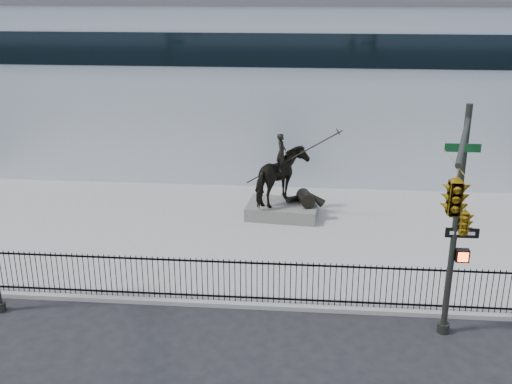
{
  "coord_description": "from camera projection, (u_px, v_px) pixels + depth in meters",
  "views": [
    {
      "loc": [
        2.74,
        -15.99,
        10.03
      ],
      "look_at": [
        0.78,
        6.0,
        2.3
      ],
      "focal_mm": 42.0,
      "sensor_mm": 36.0,
      "label": 1
    }
  ],
  "objects": [
    {
      "name": "building",
      "position": [
        264.0,
        80.0,
        35.89
      ],
      "size": [
        44.0,
        14.0,
        9.0
      ],
      "primitive_type": "cube",
      "color": "silver",
      "rests_on": "ground"
    },
    {
      "name": "picket_fence",
      "position": [
        219.0,
        280.0,
        19.45
      ],
      "size": [
        22.1,
        0.1,
        1.5
      ],
      "color": "black",
      "rests_on": "plaza"
    },
    {
      "name": "statue_plinth",
      "position": [
        283.0,
        210.0,
        26.75
      ],
      "size": [
        3.29,
        2.42,
        0.58
      ],
      "primitive_type": "cube",
      "rotation": [
        0.0,
        0.0,
        -0.1
      ],
      "color": "#5C5A54",
      "rests_on": "plaza"
    },
    {
      "name": "traffic_signal_right",
      "position": [
        459.0,
        208.0,
        14.55
      ],
      "size": [
        2.17,
        6.86,
        7.0
      ],
      "color": "#242721",
      "rests_on": "ground"
    },
    {
      "name": "equestrian_statue",
      "position": [
        284.0,
        178.0,
        26.24
      ],
      "size": [
        3.95,
        2.64,
        3.36
      ],
      "rotation": [
        0.0,
        0.0,
        -0.1
      ],
      "color": "black",
      "rests_on": "statue_plinth"
    },
    {
      "name": "plaza",
      "position": [
        240.0,
        233.0,
        25.13
      ],
      "size": [
        30.0,
        12.0,
        0.15
      ],
      "primitive_type": "cube",
      "color": "gray",
      "rests_on": "ground"
    },
    {
      "name": "ground",
      "position": [
        214.0,
        325.0,
        18.57
      ],
      "size": [
        120.0,
        120.0,
        0.0
      ],
      "primitive_type": "plane",
      "color": "black",
      "rests_on": "ground"
    }
  ]
}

